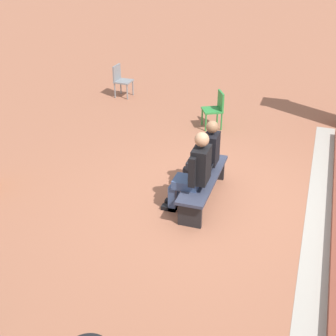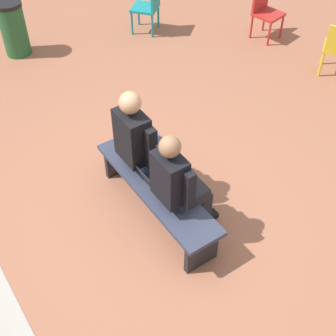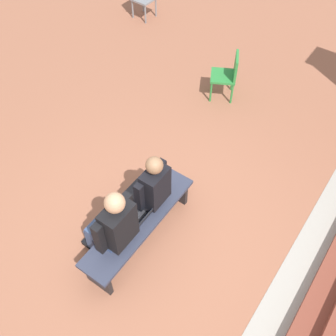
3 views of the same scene
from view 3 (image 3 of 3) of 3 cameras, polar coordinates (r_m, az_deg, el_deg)
ground_plane at (r=5.25m, az=-1.98°, el=-10.80°), size 60.00×60.00×0.00m
concrete_strip at (r=4.98m, az=14.70°, el=-20.77°), size 7.81×0.40×0.01m
bench at (r=4.99m, az=-4.18°, el=-8.06°), size 1.80×0.44×0.45m
person_student at (r=4.85m, az=-2.84°, el=-2.97°), size 0.54×0.68×1.33m
person_adult at (r=4.55m, az=-8.10°, el=-8.29°), size 0.58×0.73×1.41m
laptop at (r=4.86m, az=-4.25°, el=-7.32°), size 0.32×0.29×0.21m
plastic_chair_near_bench_right at (r=6.92m, az=8.71°, el=13.40°), size 0.57×0.57×0.84m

